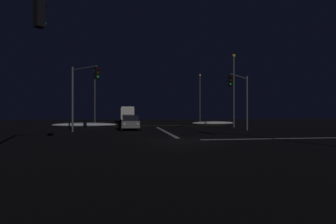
# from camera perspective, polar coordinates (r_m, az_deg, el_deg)

# --- Properties ---
(ground) EXTENTS (120.00, 120.00, 0.10)m
(ground) POSITION_cam_1_polar(r_m,az_deg,el_deg) (17.44, 3.00, -6.40)
(ground) COLOR black
(stop_line_north) EXTENTS (0.35, 14.61, 0.01)m
(stop_line_north) POSITION_cam_1_polar(r_m,az_deg,el_deg) (25.81, -0.75, -4.28)
(stop_line_north) COLOR white
(stop_line_north) RESTS_ON ground
(centre_line_ns) EXTENTS (22.00, 0.15, 0.01)m
(centre_line_ns) POSITION_cam_1_polar(r_m,az_deg,el_deg) (37.32, -3.13, -3.03)
(centre_line_ns) COLOR yellow
(centre_line_ns) RESTS_ON ground
(crosswalk_bar_east) EXTENTS (14.61, 0.40, 0.01)m
(crosswalk_bar_east) POSITION_cam_1_polar(r_m,az_deg,el_deg) (20.92, 26.93, -5.20)
(crosswalk_bar_east) COLOR white
(crosswalk_bar_east) RESTS_ON ground
(snow_bank_left_curb) EXTENTS (8.22, 1.50, 0.57)m
(snow_bank_left_curb) POSITION_cam_1_polar(r_m,az_deg,el_deg) (35.49, -17.97, -2.71)
(snow_bank_left_curb) COLOR white
(snow_bank_left_curb) RESTS_ON ground
(snow_bank_right_curb) EXTENTS (6.75, 1.50, 0.55)m
(snow_bank_right_curb) POSITION_cam_1_polar(r_m,az_deg,el_deg) (40.43, 9.99, -2.42)
(snow_bank_right_curb) COLOR white
(snow_bank_right_curb) RESTS_ON ground
(sedan_gray) EXTENTS (2.02, 4.33, 1.57)m
(sedan_gray) POSITION_cam_1_polar(r_m,az_deg,el_deg) (27.91, -8.24, -2.33)
(sedan_gray) COLOR slate
(sedan_gray) RESTS_ON ground
(sedan_blue) EXTENTS (2.02, 4.33, 1.57)m
(sedan_blue) POSITION_cam_1_polar(r_m,az_deg,el_deg) (33.12, -8.25, -2.00)
(sedan_blue) COLOR navy
(sedan_blue) RESTS_ON ground
(sedan_orange) EXTENTS (2.02, 4.33, 1.57)m
(sedan_orange) POSITION_cam_1_polar(r_m,az_deg,el_deg) (38.57, -8.66, -1.75)
(sedan_orange) COLOR #C66014
(sedan_orange) RESTS_ON ground
(sedan_silver) EXTENTS (2.02, 4.33, 1.57)m
(sedan_silver) POSITION_cam_1_polar(r_m,az_deg,el_deg) (43.99, -8.97, -1.56)
(sedan_silver) COLOR #B7B7BC
(sedan_silver) RESTS_ON ground
(box_truck) EXTENTS (2.68, 8.28, 3.08)m
(box_truck) POSITION_cam_1_polar(r_m,az_deg,el_deg) (51.44, -8.89, -0.36)
(box_truck) COLOR beige
(box_truck) RESTS_ON ground
(traffic_signal_ne) EXTENTS (3.33, 3.33, 5.78)m
(traffic_signal_ne) POSITION_cam_1_polar(r_m,az_deg,el_deg) (27.02, 15.72, 4.42)
(traffic_signal_ne) COLOR #4C4C51
(traffic_signal_ne) RESTS_ON ground
(traffic_signal_nw) EXTENTS (2.91, 2.91, 6.27)m
(traffic_signal_nw) POSITION_cam_1_polar(r_m,az_deg,el_deg) (25.32, -18.42, 5.40)
(traffic_signal_nw) COLOR #4C4C51
(traffic_signal_nw) RESTS_ON ground
(streetlamp_right_far) EXTENTS (0.44, 0.44, 9.18)m
(streetlamp_right_far) POSITION_cam_1_polar(r_m,az_deg,el_deg) (49.01, 7.07, 3.81)
(streetlamp_right_far) COLOR #424247
(streetlamp_right_far) RESTS_ON ground
(streetlamp_left_far) EXTENTS (0.44, 0.44, 9.58)m
(streetlamp_left_far) POSITION_cam_1_polar(r_m,az_deg,el_deg) (47.67, -15.88, 4.18)
(streetlamp_left_far) COLOR #424247
(streetlamp_left_far) RESTS_ON ground
(streetlamp_right_near) EXTENTS (0.44, 0.44, 9.33)m
(streetlamp_right_near) POSITION_cam_1_polar(r_m,az_deg,el_deg) (33.93, 14.34, 5.76)
(streetlamp_right_near) COLOR #424247
(streetlamp_right_near) RESTS_ON ground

